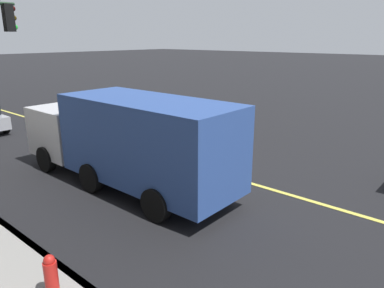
{
  "coord_description": "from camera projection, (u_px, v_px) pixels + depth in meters",
  "views": [
    {
      "loc": [
        -9.84,
        9.5,
        4.56
      ],
      "look_at": [
        -2.63,
        1.11,
        1.29
      ],
      "focal_mm": 33.73,
      "sensor_mm": 36.0,
      "label": 1
    }
  ],
  "objects": [
    {
      "name": "truck_blue",
      "position": [
        128.0,
        138.0,
        11.19
      ],
      "size": [
        8.14,
        2.49,
        2.88
      ],
      "color": "silver",
      "rests_on": "ground"
    },
    {
      "name": "lane_stripe_center",
      "position": [
        160.0,
        157.0,
        14.35
      ],
      "size": [
        80.0,
        0.16,
        0.01
      ],
      "primitive_type": "cube",
      "color": "#D8CC4C",
      "rests_on": "ground"
    },
    {
      "name": "car_maroon",
      "position": [
        173.0,
        119.0,
        17.48
      ],
      "size": [
        4.69,
        1.96,
        1.46
      ],
      "color": "#591116",
      "rests_on": "ground"
    },
    {
      "name": "fire_hydrant",
      "position": [
        51.0,
        279.0,
        6.38
      ],
      "size": [
        0.24,
        0.24,
        0.94
      ],
      "color": "red",
      "rests_on": "ground"
    },
    {
      "name": "ground",
      "position": [
        160.0,
        157.0,
        14.35
      ],
      "size": [
        200.0,
        200.0,
        0.0
      ],
      "primitive_type": "plane",
      "color": "black"
    }
  ]
}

